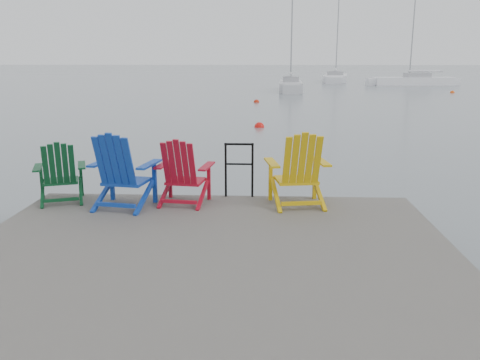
{
  "coord_description": "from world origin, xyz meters",
  "views": [
    {
      "loc": [
        0.65,
        -5.68,
        2.75
      ],
      "look_at": [
        0.28,
        2.17,
        0.85
      ],
      "focal_mm": 38.0,
      "sensor_mm": 36.0,
      "label": 1
    }
  ],
  "objects_px": {
    "chair_green": "(60,172)",
    "handrail": "(239,165)",
    "sailboat_mid": "(335,79)",
    "chair_yellow": "(299,169)",
    "sailboat_near": "(290,87)",
    "buoy_d": "(282,90)",
    "chair_red": "(183,172)",
    "buoy_c": "(452,93)",
    "buoy_b": "(256,102)",
    "sailboat_far": "(413,82)",
    "chair_blue": "(122,170)",
    "buoy_a": "(259,127)"
  },
  "relations": [
    {
      "from": "sailboat_near",
      "to": "sailboat_mid",
      "type": "bearing_deg",
      "value": 72.87
    },
    {
      "from": "sailboat_near",
      "to": "sailboat_mid",
      "type": "relative_size",
      "value": 0.74
    },
    {
      "from": "buoy_b",
      "to": "buoy_d",
      "type": "height_order",
      "value": "buoy_b"
    },
    {
      "from": "sailboat_mid",
      "to": "buoy_b",
      "type": "relative_size",
      "value": 37.5
    },
    {
      "from": "chair_red",
      "to": "chair_yellow",
      "type": "distance_m",
      "value": 1.79
    },
    {
      "from": "chair_green",
      "to": "sailboat_far",
      "type": "xyz_separation_m",
      "value": [
        18.54,
        46.24,
        -0.64
      ]
    },
    {
      "from": "chair_yellow",
      "to": "buoy_b",
      "type": "relative_size",
      "value": 3.21
    },
    {
      "from": "chair_green",
      "to": "sailboat_mid",
      "type": "relative_size",
      "value": 0.07
    },
    {
      "from": "handrail",
      "to": "buoy_c",
      "type": "bearing_deg",
      "value": 65.42
    },
    {
      "from": "handrail",
      "to": "chair_green",
      "type": "height_order",
      "value": "chair_green"
    },
    {
      "from": "handrail",
      "to": "sailboat_mid",
      "type": "relative_size",
      "value": 0.07
    },
    {
      "from": "chair_green",
      "to": "buoy_b",
      "type": "bearing_deg",
      "value": 63.84
    },
    {
      "from": "handrail",
      "to": "chair_blue",
      "type": "xyz_separation_m",
      "value": [
        -1.75,
        -0.72,
        0.05
      ]
    },
    {
      "from": "handrail",
      "to": "sailboat_far",
      "type": "height_order",
      "value": "sailboat_far"
    },
    {
      "from": "chair_blue",
      "to": "buoy_b",
      "type": "distance_m",
      "value": 25.1
    },
    {
      "from": "chair_red",
      "to": "buoy_c",
      "type": "relative_size",
      "value": 2.9
    },
    {
      "from": "handrail",
      "to": "chair_yellow",
      "type": "bearing_deg",
      "value": -28.11
    },
    {
      "from": "chair_red",
      "to": "buoy_b",
      "type": "xyz_separation_m",
      "value": [
        0.77,
        24.78,
        -1.03
      ]
    },
    {
      "from": "handrail",
      "to": "chair_red",
      "type": "xyz_separation_m",
      "value": [
        -0.85,
        -0.49,
        -0.02
      ]
    },
    {
      "from": "chair_blue",
      "to": "sailboat_mid",
      "type": "height_order",
      "value": "sailboat_mid"
    },
    {
      "from": "handrail",
      "to": "buoy_c",
      "type": "height_order",
      "value": "handrail"
    },
    {
      "from": "chair_green",
      "to": "buoy_d",
      "type": "relative_size",
      "value": 2.74
    },
    {
      "from": "chair_green",
      "to": "chair_blue",
      "type": "xyz_separation_m",
      "value": [
        1.06,
        -0.25,
        0.09
      ]
    },
    {
      "from": "chair_green",
      "to": "sailboat_near",
      "type": "xyz_separation_m",
      "value": [
        5.44,
        36.23,
        -0.64
      ]
    },
    {
      "from": "buoy_a",
      "to": "buoy_d",
      "type": "bearing_deg",
      "value": 85.94
    },
    {
      "from": "handrail",
      "to": "sailboat_mid",
      "type": "height_order",
      "value": "sailboat_mid"
    },
    {
      "from": "chair_red",
      "to": "sailboat_near",
      "type": "height_order",
      "value": "sailboat_near"
    },
    {
      "from": "sailboat_far",
      "to": "buoy_a",
      "type": "relative_size",
      "value": 27.67
    },
    {
      "from": "chair_green",
      "to": "sailboat_near",
      "type": "height_order",
      "value": "sailboat_near"
    },
    {
      "from": "sailboat_far",
      "to": "sailboat_mid",
      "type": "bearing_deg",
      "value": 36.06
    },
    {
      "from": "buoy_b",
      "to": "buoy_c",
      "type": "distance_m",
      "value": 18.4
    },
    {
      "from": "sailboat_mid",
      "to": "buoy_a",
      "type": "distance_m",
      "value": 41.88
    },
    {
      "from": "chair_green",
      "to": "buoy_d",
      "type": "height_order",
      "value": "chair_green"
    },
    {
      "from": "sailboat_near",
      "to": "chair_green",
      "type": "bearing_deg",
      "value": -96.39
    },
    {
      "from": "handrail",
      "to": "buoy_d",
      "type": "height_order",
      "value": "handrail"
    },
    {
      "from": "chair_blue",
      "to": "chair_red",
      "type": "distance_m",
      "value": 0.93
    },
    {
      "from": "chair_yellow",
      "to": "buoy_a",
      "type": "xyz_separation_m",
      "value": [
        -0.72,
        12.93,
        -1.09
      ]
    },
    {
      "from": "chair_green",
      "to": "handrail",
      "type": "bearing_deg",
      "value": -10.34
    },
    {
      "from": "chair_green",
      "to": "sailboat_far",
      "type": "height_order",
      "value": "sailboat_far"
    },
    {
      "from": "chair_yellow",
      "to": "sailboat_near",
      "type": "xyz_separation_m",
      "value": [
        1.69,
        36.26,
        -0.73
      ]
    },
    {
      "from": "sailboat_near",
      "to": "sailboat_far",
      "type": "relative_size",
      "value": 0.89
    },
    {
      "from": "chair_yellow",
      "to": "buoy_a",
      "type": "height_order",
      "value": "chair_yellow"
    },
    {
      "from": "chair_blue",
      "to": "chair_yellow",
      "type": "bearing_deg",
      "value": 14.53
    },
    {
      "from": "buoy_a",
      "to": "buoy_c",
      "type": "relative_size",
      "value": 1.13
    },
    {
      "from": "sailboat_mid",
      "to": "buoy_d",
      "type": "bearing_deg",
      "value": -104.13
    },
    {
      "from": "chair_yellow",
      "to": "handrail",
      "type": "bearing_deg",
      "value": 142.59
    },
    {
      "from": "handrail",
      "to": "sailboat_far",
      "type": "xyz_separation_m",
      "value": [
        15.73,
        45.77,
        -0.69
      ]
    },
    {
      "from": "sailboat_near",
      "to": "sailboat_far",
      "type": "distance_m",
      "value": 16.49
    },
    {
      "from": "chair_blue",
      "to": "handrail",
      "type": "bearing_deg",
      "value": 32.32
    },
    {
      "from": "handrail",
      "to": "sailboat_near",
      "type": "xyz_separation_m",
      "value": [
        2.63,
        35.76,
        -0.69
      ]
    }
  ]
}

